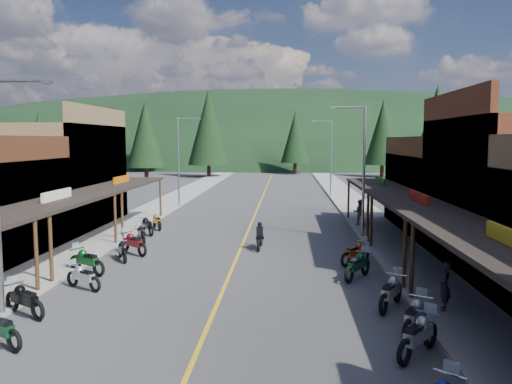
% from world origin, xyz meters
% --- Properties ---
extents(ground, '(220.00, 220.00, 0.00)m').
position_xyz_m(ground, '(0.00, 0.00, 0.00)').
color(ground, '#38383A').
rests_on(ground, ground).
extents(centerline, '(0.15, 90.00, 0.01)m').
position_xyz_m(centerline, '(0.00, 20.00, 0.01)').
color(centerline, gold).
rests_on(centerline, ground).
extents(sidewalk_west, '(3.40, 94.00, 0.15)m').
position_xyz_m(sidewalk_west, '(-8.70, 20.00, 0.07)').
color(sidewalk_west, gray).
rests_on(sidewalk_west, ground).
extents(sidewalk_east, '(3.40, 94.00, 0.15)m').
position_xyz_m(sidewalk_east, '(8.70, 20.00, 0.07)').
color(sidewalk_east, gray).
rests_on(sidewalk_east, ground).
extents(shop_west_3, '(10.90, 10.20, 8.20)m').
position_xyz_m(shop_west_3, '(-13.78, 11.30, 3.52)').
color(shop_west_3, brown).
rests_on(shop_west_3, ground).
extents(shop_east_3, '(10.90, 10.20, 6.20)m').
position_xyz_m(shop_east_3, '(13.75, 11.30, 2.53)').
color(shop_east_3, '#4C2D16').
rests_on(shop_east_3, ground).
extents(streetlight_0, '(2.16, 0.18, 8.00)m').
position_xyz_m(streetlight_0, '(-6.95, -6.00, 4.46)').
color(streetlight_0, gray).
rests_on(streetlight_0, ground).
extents(streetlight_1, '(2.16, 0.18, 8.00)m').
position_xyz_m(streetlight_1, '(-6.95, 22.00, 4.46)').
color(streetlight_1, gray).
rests_on(streetlight_1, ground).
extents(streetlight_2, '(2.16, 0.18, 8.00)m').
position_xyz_m(streetlight_2, '(6.95, 8.00, 4.46)').
color(streetlight_2, gray).
rests_on(streetlight_2, ground).
extents(streetlight_3, '(2.16, 0.18, 8.00)m').
position_xyz_m(streetlight_3, '(6.95, 30.00, 4.46)').
color(streetlight_3, gray).
rests_on(streetlight_3, ground).
extents(ridge_hill, '(310.00, 140.00, 60.00)m').
position_xyz_m(ridge_hill, '(0.00, 135.00, 0.00)').
color(ridge_hill, black).
rests_on(ridge_hill, ground).
extents(pine_0, '(5.04, 5.04, 11.00)m').
position_xyz_m(pine_0, '(-40.00, 62.00, 6.48)').
color(pine_0, black).
rests_on(pine_0, ground).
extents(pine_1, '(5.88, 5.88, 12.50)m').
position_xyz_m(pine_1, '(-24.00, 70.00, 7.24)').
color(pine_1, black).
rests_on(pine_1, ground).
extents(pine_2, '(6.72, 6.72, 14.00)m').
position_xyz_m(pine_2, '(-10.00, 58.00, 7.99)').
color(pine_2, black).
rests_on(pine_2, ground).
extents(pine_3, '(5.04, 5.04, 11.00)m').
position_xyz_m(pine_3, '(4.00, 66.00, 6.48)').
color(pine_3, black).
rests_on(pine_3, ground).
extents(pine_4, '(5.88, 5.88, 12.50)m').
position_xyz_m(pine_4, '(18.00, 60.00, 7.24)').
color(pine_4, black).
rests_on(pine_4, ground).
extents(pine_5, '(6.72, 6.72, 14.00)m').
position_xyz_m(pine_5, '(34.00, 72.00, 7.99)').
color(pine_5, black).
rests_on(pine_5, ground).
extents(pine_7, '(5.88, 5.88, 12.50)m').
position_xyz_m(pine_7, '(-32.00, 76.00, 7.24)').
color(pine_7, black).
rests_on(pine_7, ground).
extents(pine_8, '(4.48, 4.48, 10.00)m').
position_xyz_m(pine_8, '(-22.00, 40.00, 5.98)').
color(pine_8, black).
rests_on(pine_8, ground).
extents(pine_9, '(4.93, 4.93, 10.80)m').
position_xyz_m(pine_9, '(24.00, 45.00, 6.38)').
color(pine_9, black).
rests_on(pine_9, ground).
extents(pine_10, '(5.38, 5.38, 11.60)m').
position_xyz_m(pine_10, '(-18.00, 50.00, 6.78)').
color(pine_10, black).
rests_on(pine_10, ground).
extents(pine_11, '(5.82, 5.82, 12.40)m').
position_xyz_m(pine_11, '(20.00, 38.00, 7.19)').
color(pine_11, black).
rests_on(pine_11, ground).
extents(bike_west_5, '(2.27, 1.79, 1.26)m').
position_xyz_m(bike_west_5, '(-6.39, -5.89, 0.63)').
color(bike_west_5, black).
rests_on(bike_west_5, ground).
extents(bike_west_6, '(2.05, 1.57, 1.13)m').
position_xyz_m(bike_west_6, '(-5.62, -2.78, 0.57)').
color(bike_west_6, '#A1A1A6').
rests_on(bike_west_6, ground).
extents(bike_west_7, '(2.37, 1.84, 1.32)m').
position_xyz_m(bike_west_7, '(-6.41, -0.50, 0.66)').
color(bike_west_7, '#0E481C').
rests_on(bike_west_7, ground).
extents(bike_west_8, '(1.44, 1.98, 1.09)m').
position_xyz_m(bike_west_8, '(-5.64, 2.08, 0.54)').
color(bike_west_8, black).
rests_on(bike_west_8, ground).
extents(bike_west_9, '(2.27, 2.09, 1.32)m').
position_xyz_m(bike_west_9, '(-5.51, 3.41, 0.66)').
color(bike_west_9, maroon).
rests_on(bike_west_9, ground).
extents(bike_west_10, '(1.46, 2.05, 1.12)m').
position_xyz_m(bike_west_10, '(-5.95, 6.42, 0.56)').
color(bike_west_10, black).
rests_on(bike_west_10, ground).
extents(bike_west_11, '(1.85, 2.24, 1.26)m').
position_xyz_m(bike_west_11, '(-6.35, 8.96, 0.63)').
color(bike_west_11, black).
rests_on(bike_west_11, ground).
extents(bike_west_12, '(1.56, 2.11, 1.16)m').
position_xyz_m(bike_west_12, '(-6.19, 10.85, 0.58)').
color(bike_west_12, '#AD700C').
rests_on(bike_west_12, ground).
extents(bike_east_4, '(2.03, 2.26, 1.31)m').
position_xyz_m(bike_east_4, '(6.19, -8.31, 0.65)').
color(bike_east_4, gray).
rests_on(bike_east_4, ground).
extents(bike_east_5, '(1.75, 2.30, 1.27)m').
position_xyz_m(bike_east_5, '(6.50, -6.72, 0.64)').
color(bike_east_5, '#9D9DA2').
rests_on(bike_east_5, ground).
extents(bike_east_6, '(1.79, 2.41, 1.33)m').
position_xyz_m(bike_east_6, '(6.25, -4.34, 0.66)').
color(bike_east_6, '#9A9A9F').
rests_on(bike_east_6, ground).
extents(bike_east_7, '(1.89, 2.35, 1.31)m').
position_xyz_m(bike_east_7, '(5.61, -0.57, 0.66)').
color(bike_east_7, '#0B371F').
rests_on(bike_east_7, ground).
extents(bike_east_8, '(2.01, 2.09, 1.24)m').
position_xyz_m(bike_east_8, '(5.87, 2.03, 0.62)').
color(bike_east_8, '#A13C0B').
rests_on(bike_east_8, ground).
extents(rider_on_bike, '(0.78, 2.08, 1.56)m').
position_xyz_m(rider_on_bike, '(1.07, 5.13, 0.63)').
color(rider_on_bike, black).
rests_on(rider_on_bike, ground).
extents(pedestrian_east_a, '(0.56, 0.70, 1.69)m').
position_xyz_m(pedestrian_east_a, '(7.97, -4.80, 1.00)').
color(pedestrian_east_a, '#241D2B').
rests_on(pedestrian_east_a, sidewalk_east).
extents(pedestrian_east_b, '(0.88, 0.54, 1.77)m').
position_xyz_m(pedestrian_east_b, '(7.56, 12.59, 1.03)').
color(pedestrian_east_b, brown).
rests_on(pedestrian_east_b, sidewalk_east).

